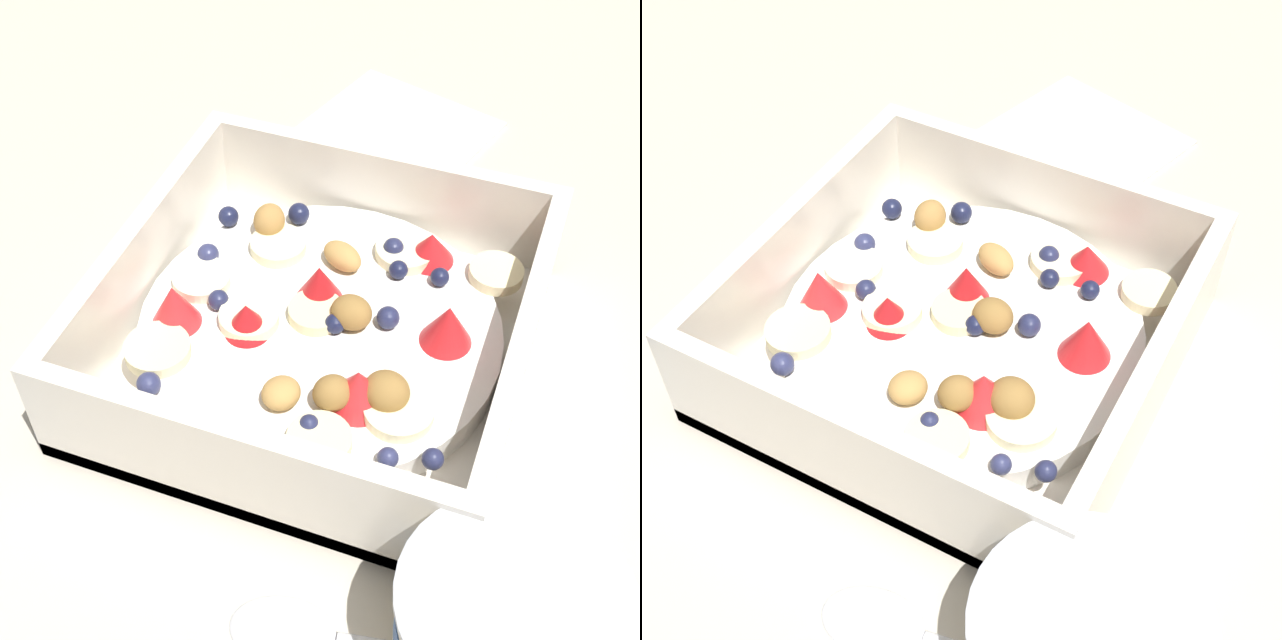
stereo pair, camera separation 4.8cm
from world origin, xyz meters
The scene contains 4 objects.
ground_plane centered at (0.00, 0.00, 0.00)m, with size 2.40×2.40×0.00m, color beige.
fruit_bowl centered at (0.01, 0.02, 0.02)m, with size 0.22×0.22×0.07m.
spoon centered at (0.16, 0.08, 0.00)m, with size 0.05×0.17×0.01m.
folded_napkin centered at (-0.20, -0.01, 0.00)m, with size 0.12×0.12×0.01m, color white.
Camera 2 is at (0.30, 0.17, 0.38)m, focal length 50.19 mm.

